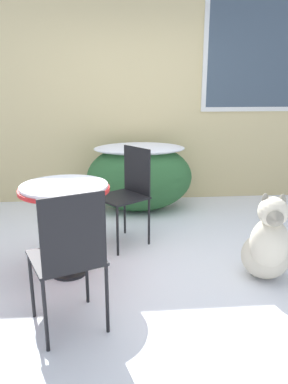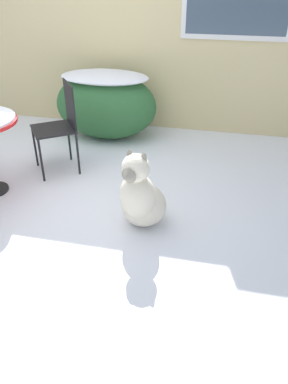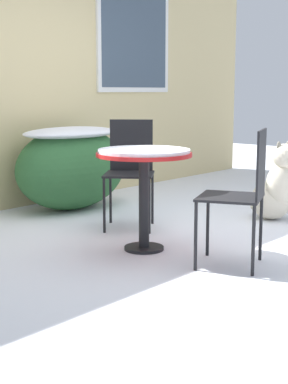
{
  "view_description": "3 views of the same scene",
  "coord_description": "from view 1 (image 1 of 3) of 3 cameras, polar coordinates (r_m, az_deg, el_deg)",
  "views": [
    {
      "loc": [
        -0.31,
        -2.98,
        1.59
      ],
      "look_at": [
        0.0,
        0.6,
        0.55
      ],
      "focal_mm": 35.0,
      "sensor_mm": 36.0,
      "label": 1
    },
    {
      "loc": [
        1.57,
        -2.92,
        2.04
      ],
      "look_at": [
        0.96,
        -0.19,
        0.33
      ],
      "focal_mm": 35.0,
      "sensor_mm": 36.0,
      "label": 2
    },
    {
      "loc": [
        -4.13,
        -2.94,
        1.24
      ],
      "look_at": [
        -0.71,
        0.01,
        0.46
      ],
      "focal_mm": 55.0,
      "sensor_mm": 36.0,
      "label": 3
    }
  ],
  "objects": [
    {
      "name": "patio_chair_far_side",
      "position": [
        2.43,
        -11.34,
        -9.35
      ],
      "size": [
        0.57,
        0.57,
        0.98
      ],
      "rotation": [
        0.0,
        0.0,
        3.54
      ],
      "color": "black",
      "rests_on": "ground_plane"
    },
    {
      "name": "shrub_left",
      "position": [
        4.79,
        -0.68,
        2.6
      ],
      "size": [
        1.35,
        0.84,
        0.87
      ],
      "color": "#2D6033",
      "rests_on": "ground_plane"
    },
    {
      "name": "house_wall",
      "position": [
        5.2,
        -0.27,
        13.68
      ],
      "size": [
        8.0,
        0.1,
        2.83
      ],
      "color": "#D1BC84",
      "rests_on": "ground_plane"
    },
    {
      "name": "patio_table",
      "position": [
        3.16,
        -11.96,
        -1.13
      ],
      "size": [
        0.74,
        0.74,
        0.8
      ],
      "color": "black",
      "rests_on": "ground_plane"
    },
    {
      "name": "patio_chair_near_table",
      "position": [
        3.78,
        -2.57,
        0.23
      ],
      "size": [
        0.61,
        0.61,
        0.98
      ],
      "rotation": [
        0.0,
        0.0,
        -0.94
      ],
      "color": "black",
      "rests_on": "ground_plane"
    },
    {
      "name": "dog",
      "position": [
        3.27,
        18.28,
        -7.93
      ],
      "size": [
        0.49,
        0.61,
        0.78
      ],
      "rotation": [
        0.0,
        0.0,
        -0.26
      ],
      "color": "beige",
      "rests_on": "ground_plane"
    },
    {
      "name": "ground_plane",
      "position": [
        3.39,
        0.9,
        -11.8
      ],
      "size": [
        16.0,
        16.0,
        0.0
      ],
      "primitive_type": "plane",
      "color": "white"
    }
  ]
}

